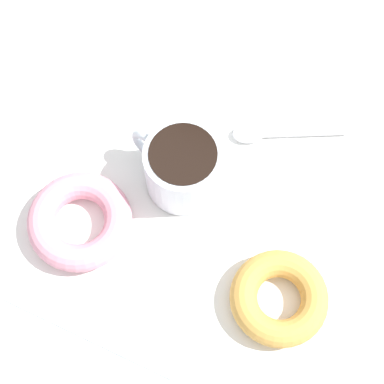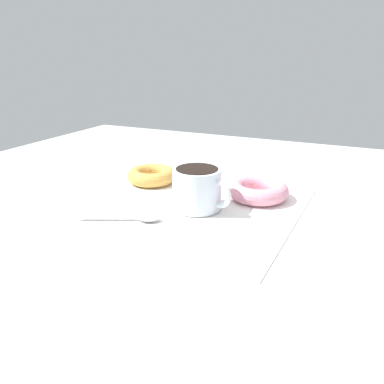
# 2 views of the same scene
# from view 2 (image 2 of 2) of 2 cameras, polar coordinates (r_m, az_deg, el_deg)

# --- Properties ---
(ground_plane) EXTENTS (1.20, 1.20, 0.02)m
(ground_plane) POSITION_cam_2_polar(r_m,az_deg,el_deg) (0.66, -2.94, -2.78)
(ground_plane) COLOR #B2BCC6
(napkin) EXTENTS (0.38, 0.38, 0.00)m
(napkin) POSITION_cam_2_polar(r_m,az_deg,el_deg) (0.65, -0.00, -1.77)
(napkin) COLOR white
(napkin) RESTS_ON ground_plane
(coffee_cup) EXTENTS (0.08, 0.11, 0.07)m
(coffee_cup) POSITION_cam_2_polar(r_m,az_deg,el_deg) (0.62, 1.02, 0.76)
(coffee_cup) COLOR silver
(coffee_cup) RESTS_ON napkin
(donut_near_cup) EXTENTS (0.10, 0.10, 0.03)m
(donut_near_cup) POSITION_cam_2_polar(r_m,az_deg,el_deg) (0.76, -6.15, 2.56)
(donut_near_cup) COLOR gold
(donut_near_cup) RESTS_ON napkin
(donut_far) EXTENTS (0.11, 0.11, 0.03)m
(donut_far) POSITION_cam_2_polar(r_m,az_deg,el_deg) (0.68, 9.99, 0.30)
(donut_far) COLOR pink
(donut_far) RESTS_ON napkin
(spoon) EXTENTS (0.06, 0.12, 0.01)m
(spoon) POSITION_cam_2_polar(r_m,az_deg,el_deg) (0.59, -8.46, -3.86)
(spoon) COLOR silver
(spoon) RESTS_ON napkin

